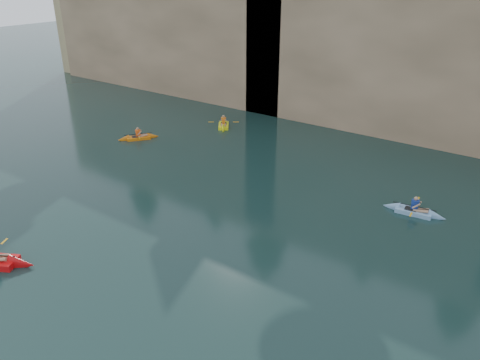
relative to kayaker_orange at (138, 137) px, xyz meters
The scene contains 9 objects.
ground 16.76m from the kayaker_orange, 43.85° to the right, with size 160.00×160.00×0.00m, color black.
cliff 22.77m from the kayaker_orange, 56.68° to the left, with size 70.00×16.00×12.00m, color tan.
cliff_slab_west 14.49m from the kayaker_orange, 125.76° to the left, with size 26.00×2.40×10.56m, color tan.
cliff_slab_center 18.71m from the kayaker_orange, 37.95° to the left, with size 24.00×2.40×11.40m, color tan.
sea_cave_west 12.06m from the kayaker_orange, 119.77° to the left, with size 4.50×1.00×4.00m, color black.
sea_cave_center 13.21m from the kayaker_orange, 51.97° to the left, with size 3.50×1.00×3.20m, color black.
kayaker_orange is the anchor object (origin of this frame).
kayaker_yellow 6.30m from the kayaker_orange, 60.27° to the left, with size 2.15×2.62×1.12m.
kayaker_ltblue_mid 18.49m from the kayaker_orange, ahead, with size 2.99×2.21×1.11m.
Camera 1 is at (11.10, -8.78, 10.87)m, focal length 35.00 mm.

